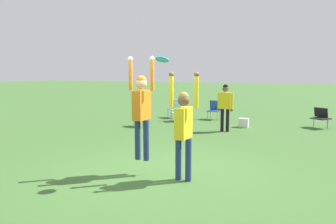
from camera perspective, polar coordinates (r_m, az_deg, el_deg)
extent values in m
plane|color=#3D662D|center=(7.08, -0.87, -10.47)|extent=(120.00, 120.00, 0.00)
cylinder|color=navy|center=(6.85, -5.30, -4.79)|extent=(0.12, 0.12, 0.84)
cylinder|color=navy|center=(6.76, -3.82, -4.94)|extent=(0.12, 0.12, 0.84)
cube|color=orange|center=(6.69, -4.63, 1.20)|extent=(0.21, 0.45, 0.60)
sphere|color=beige|center=(6.66, -4.66, 4.98)|extent=(0.23, 0.23, 0.23)
sphere|color=orange|center=(6.66, -4.67, 5.52)|extent=(0.19, 0.19, 0.19)
cylinder|color=orange|center=(6.78, -6.52, 6.46)|extent=(0.08, 0.08, 0.63)
sphere|color=beige|center=(6.78, -6.55, 9.14)|extent=(0.10, 0.10, 0.10)
cylinder|color=orange|center=(6.55, -2.78, 6.48)|extent=(0.08, 0.08, 0.63)
sphere|color=beige|center=(6.55, -2.79, 9.26)|extent=(0.10, 0.10, 0.10)
cylinder|color=navy|center=(6.51, 1.82, -8.15)|extent=(0.12, 0.12, 0.84)
cylinder|color=navy|center=(6.44, 3.56, -8.33)|extent=(0.12, 0.12, 0.84)
cube|color=yellow|center=(6.32, 2.72, -1.92)|extent=(0.21, 0.47, 0.60)
sphere|color=brown|center=(6.27, 2.75, 2.07)|extent=(0.23, 0.23, 0.23)
sphere|color=olive|center=(6.27, 2.75, 2.64)|extent=(0.19, 0.19, 0.19)
cylinder|color=yellow|center=(6.35, 0.60, 3.71)|extent=(0.08, 0.08, 0.63)
sphere|color=brown|center=(6.34, 0.60, 6.57)|extent=(0.10, 0.10, 0.10)
cylinder|color=yellow|center=(6.17, 4.98, 3.59)|extent=(0.08, 0.08, 0.63)
sphere|color=brown|center=(6.16, 5.01, 6.53)|extent=(0.10, 0.10, 0.10)
cylinder|color=#2D9EDB|center=(6.23, -1.04, 9.14)|extent=(0.26, 0.25, 0.11)
cylinder|color=gray|center=(12.78, -5.96, -1.65)|extent=(0.02, 0.02, 0.44)
cylinder|color=gray|center=(12.59, -4.40, -1.76)|extent=(0.02, 0.02, 0.44)
cylinder|color=gray|center=(13.12, -5.11, -1.42)|extent=(0.02, 0.02, 0.44)
cylinder|color=gray|center=(12.94, -3.58, -1.52)|extent=(0.02, 0.02, 0.44)
cube|color=#1E753D|center=(12.83, -4.77, -0.70)|extent=(0.55, 0.55, 0.04)
cube|color=#1E753D|center=(12.99, -4.33, 0.29)|extent=(0.47, 0.19, 0.37)
cylinder|color=gray|center=(15.11, -0.01, -0.29)|extent=(0.02, 0.02, 0.44)
cylinder|color=gray|center=(14.95, 1.46, -0.37)|extent=(0.02, 0.02, 0.44)
cylinder|color=gray|center=(15.49, 0.61, -0.11)|extent=(0.02, 0.02, 0.44)
cylinder|color=gray|center=(15.34, 2.05, -0.19)|extent=(0.02, 0.02, 0.44)
cube|color=#8CC6C1|center=(15.20, 1.03, 0.51)|extent=(0.69, 0.69, 0.04)
cube|color=#8CC6C1|center=(15.38, 1.35, 1.41)|extent=(0.46, 0.37, 0.41)
cylinder|color=gray|center=(13.45, 24.05, -1.88)|extent=(0.02, 0.02, 0.40)
cylinder|color=gray|center=(13.47, 26.07, -1.97)|extent=(0.02, 0.02, 0.40)
cylinder|color=gray|center=(13.92, 24.04, -1.60)|extent=(0.02, 0.02, 0.40)
cylinder|color=gray|center=(13.94, 25.99, -1.69)|extent=(0.02, 0.02, 0.40)
cube|color=black|center=(13.67, 25.07, -1.04)|extent=(0.78, 0.78, 0.04)
cube|color=black|center=(13.90, 25.09, -0.07)|extent=(0.51, 0.41, 0.37)
cylinder|color=gray|center=(14.69, 6.91, -0.59)|extent=(0.02, 0.02, 0.41)
cylinder|color=gray|center=(14.57, 8.58, -0.68)|extent=(0.02, 0.02, 0.41)
cylinder|color=gray|center=(15.11, 7.39, -0.39)|extent=(0.02, 0.02, 0.41)
cylinder|color=gray|center=(15.00, 9.02, -0.47)|extent=(0.02, 0.02, 0.41)
cube|color=#235193|center=(14.82, 7.99, 0.19)|extent=(0.56, 0.56, 0.04)
cube|color=#235193|center=(15.03, 8.25, 1.19)|extent=(0.53, 0.15, 0.44)
cylinder|color=gray|center=(14.08, 0.50, -0.89)|extent=(0.02, 0.02, 0.40)
cylinder|color=gray|center=(13.90, 2.31, -1.00)|extent=(0.02, 0.02, 0.40)
cylinder|color=gray|center=(14.51, 1.24, -0.66)|extent=(0.02, 0.02, 0.40)
cylinder|color=gray|center=(14.34, 2.99, -0.76)|extent=(0.02, 0.02, 0.40)
cube|color=#8CC6C1|center=(14.18, 1.76, -0.09)|extent=(0.78, 0.78, 0.04)
cube|color=#8CC6C1|center=(14.40, 2.15, 0.93)|extent=(0.52, 0.40, 0.42)
cylinder|color=black|center=(11.94, 9.42, -1.38)|extent=(0.12, 0.12, 0.82)
cylinder|color=black|center=(11.89, 10.32, -1.43)|extent=(0.12, 0.12, 0.82)
cube|color=yellow|center=(11.83, 9.94, 1.95)|extent=(0.44, 0.21, 0.58)
sphere|color=brown|center=(11.80, 9.98, 4.02)|extent=(0.22, 0.22, 0.22)
sphere|color=black|center=(11.80, 9.99, 4.32)|extent=(0.19, 0.19, 0.19)
cylinder|color=yellow|center=(11.89, 8.81, 1.91)|extent=(0.08, 0.08, 0.61)
sphere|color=brown|center=(11.92, 8.79, 0.44)|extent=(0.10, 0.10, 0.10)
cylinder|color=yellow|center=(11.78, 11.07, 1.82)|extent=(0.08, 0.08, 0.61)
sphere|color=brown|center=(11.81, 11.04, 0.33)|extent=(0.10, 0.10, 0.10)
cube|color=white|center=(13.01, 13.05, -1.89)|extent=(0.36, 0.28, 0.32)
cube|color=silver|center=(12.99, 13.07, -1.14)|extent=(0.37, 0.29, 0.02)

